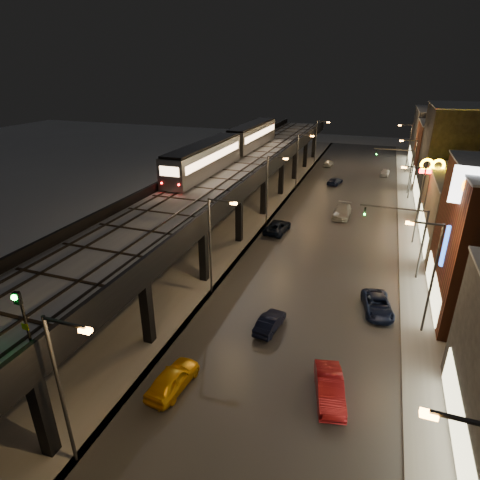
% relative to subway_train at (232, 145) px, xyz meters
% --- Properties ---
extents(ground, '(220.00, 220.00, 0.00)m').
position_rel_subway_train_xyz_m(ground, '(8.50, -39.34, -8.44)').
color(ground, silver).
extents(road_surface, '(17.00, 120.00, 0.06)m').
position_rel_subway_train_xyz_m(road_surface, '(16.00, -4.34, -8.41)').
color(road_surface, '#46474D').
rests_on(road_surface, ground).
extents(sidewalk_right, '(4.00, 120.00, 0.14)m').
position_rel_subway_train_xyz_m(sidewalk_right, '(26.00, -4.34, -8.37)').
color(sidewalk_right, '#9FA1A8').
rests_on(sidewalk_right, ground).
extents(under_viaduct_pavement, '(11.00, 120.00, 0.06)m').
position_rel_subway_train_xyz_m(under_viaduct_pavement, '(2.50, -4.34, -8.41)').
color(under_viaduct_pavement, '#9FA1A8').
rests_on(under_viaduct_pavement, ground).
extents(elevated_viaduct, '(9.00, 100.00, 6.30)m').
position_rel_subway_train_xyz_m(elevated_viaduct, '(2.50, -7.49, -2.82)').
color(elevated_viaduct, black).
rests_on(elevated_viaduct, ground).
extents(viaduct_trackbed, '(8.40, 100.00, 0.32)m').
position_rel_subway_train_xyz_m(viaduct_trackbed, '(2.49, -7.36, -2.05)').
color(viaduct_trackbed, '#B2B7C1').
rests_on(viaduct_trackbed, elevated_viaduct).
extents(viaduct_parapet_streetside, '(0.30, 100.00, 1.10)m').
position_rel_subway_train_xyz_m(viaduct_parapet_streetside, '(6.85, -7.34, -1.59)').
color(viaduct_parapet_streetside, black).
rests_on(viaduct_parapet_streetside, elevated_viaduct).
extents(viaduct_parapet_far, '(0.30, 100.00, 1.10)m').
position_rel_subway_train_xyz_m(viaduct_parapet_far, '(-1.85, -7.34, -1.59)').
color(viaduct_parapet_far, black).
rests_on(viaduct_parapet_far, elevated_viaduct).
extents(building_d, '(12.20, 13.20, 14.16)m').
position_rel_subway_train_xyz_m(building_d, '(32.49, 8.66, -1.36)').
color(building_d, black).
rests_on(building_d, ground).
extents(building_e, '(12.20, 12.20, 10.16)m').
position_rel_subway_train_xyz_m(building_e, '(32.49, 22.66, -3.36)').
color(building_e, maroon).
rests_on(building_e, ground).
extents(building_f, '(12.20, 16.20, 11.16)m').
position_rel_subway_train_xyz_m(building_f, '(32.49, 36.66, -2.86)').
color(building_f, '#3E3E40').
rests_on(building_f, ground).
extents(streetlight_left_0, '(2.57, 0.28, 9.00)m').
position_rel_subway_train_xyz_m(streetlight_left_0, '(8.07, -44.34, -3.20)').
color(streetlight_left_0, '#38383A').
rests_on(streetlight_left_0, ground).
extents(streetlight_left_1, '(2.57, 0.28, 9.00)m').
position_rel_subway_train_xyz_m(streetlight_left_1, '(8.07, -26.34, -3.20)').
color(streetlight_left_1, '#38383A').
rests_on(streetlight_left_1, ground).
extents(streetlight_right_1, '(2.56, 0.28, 9.00)m').
position_rel_subway_train_xyz_m(streetlight_right_1, '(25.23, -26.34, -3.20)').
color(streetlight_right_1, '#38383A').
rests_on(streetlight_right_1, ground).
extents(streetlight_left_2, '(2.57, 0.28, 9.00)m').
position_rel_subway_train_xyz_m(streetlight_left_2, '(8.07, -8.34, -3.20)').
color(streetlight_left_2, '#38383A').
rests_on(streetlight_left_2, ground).
extents(streetlight_right_2, '(2.56, 0.28, 9.00)m').
position_rel_subway_train_xyz_m(streetlight_right_2, '(25.23, -8.34, -3.20)').
color(streetlight_right_2, '#38383A').
rests_on(streetlight_right_2, ground).
extents(streetlight_left_3, '(2.57, 0.28, 9.00)m').
position_rel_subway_train_xyz_m(streetlight_left_3, '(8.07, 9.66, -3.20)').
color(streetlight_left_3, '#38383A').
rests_on(streetlight_left_3, ground).
extents(streetlight_right_3, '(2.56, 0.28, 9.00)m').
position_rel_subway_train_xyz_m(streetlight_right_3, '(25.23, 9.66, -3.20)').
color(streetlight_right_3, '#38383A').
rests_on(streetlight_right_3, ground).
extents(streetlight_left_4, '(2.57, 0.28, 9.00)m').
position_rel_subway_train_xyz_m(streetlight_left_4, '(8.07, 27.66, -3.20)').
color(streetlight_left_4, '#38383A').
rests_on(streetlight_left_4, ground).
extents(streetlight_right_4, '(2.56, 0.28, 9.00)m').
position_rel_subway_train_xyz_m(streetlight_right_4, '(25.23, 27.66, -3.20)').
color(streetlight_right_4, '#38383A').
rests_on(streetlight_right_4, ground).
extents(traffic_light_rig_a, '(6.10, 0.34, 7.00)m').
position_rel_subway_train_xyz_m(traffic_light_rig_a, '(24.34, -17.34, -3.94)').
color(traffic_light_rig_a, '#38383A').
rests_on(traffic_light_rig_a, ground).
extents(traffic_light_rig_b, '(6.10, 0.34, 7.00)m').
position_rel_subway_train_xyz_m(traffic_light_rig_b, '(24.34, 12.66, -3.94)').
color(traffic_light_rig_b, '#38383A').
rests_on(traffic_light_rig_b, ground).
extents(subway_train, '(3.06, 37.67, 3.66)m').
position_rel_subway_train_xyz_m(subway_train, '(0.00, 0.00, 0.00)').
color(subway_train, gray).
rests_on(subway_train, viaduct_trackbed).
extents(rail_signal, '(0.37, 0.44, 3.23)m').
position_rel_subway_train_xyz_m(rail_signal, '(6.40, -44.20, 0.48)').
color(rail_signal, black).
rests_on(rail_signal, viaduct_trackbed).
extents(car_taxi, '(2.19, 4.52, 1.49)m').
position_rel_subway_train_xyz_m(car_taxi, '(10.17, -38.08, -7.69)').
color(car_taxi, '#EDAA11').
rests_on(car_taxi, ground).
extents(car_near_white, '(1.83, 3.96, 1.26)m').
position_rel_subway_train_xyz_m(car_near_white, '(14.31, -30.00, -7.81)').
color(car_near_white, black).
rests_on(car_near_white, ground).
extents(car_mid_silver, '(2.75, 5.23, 1.40)m').
position_rel_subway_train_xyz_m(car_mid_silver, '(9.78, -10.34, -7.74)').
color(car_mid_silver, black).
rests_on(car_mid_silver, ground).
extents(car_mid_dark, '(2.62, 4.56, 1.24)m').
position_rel_subway_train_xyz_m(car_mid_dark, '(13.73, 14.12, -7.81)').
color(car_mid_dark, black).
rests_on(car_mid_dark, ground).
extents(car_far_white, '(1.82, 3.95, 1.31)m').
position_rel_subway_train_xyz_m(car_far_white, '(10.70, 27.87, -7.78)').
color(car_far_white, silver).
rests_on(car_far_white, ground).
extents(car_onc_silver, '(2.61, 4.79, 1.50)m').
position_rel_subway_train_xyz_m(car_onc_silver, '(19.67, -35.61, -7.69)').
color(car_onc_silver, maroon).
rests_on(car_onc_silver, ground).
extents(car_onc_dark, '(3.06, 5.04, 1.31)m').
position_rel_subway_train_xyz_m(car_onc_dark, '(22.13, -24.66, -7.78)').
color(car_onc_dark, '#141E43').
rests_on(car_onc_dark, ground).
extents(car_onc_white, '(2.28, 5.29, 1.52)m').
position_rel_subway_train_xyz_m(car_onc_white, '(16.74, -2.12, -7.68)').
color(car_onc_white, '#ABABAB').
rests_on(car_onc_white, ground).
extents(car_onc_red, '(1.70, 3.70, 1.23)m').
position_rel_subway_train_xyz_m(car_onc_red, '(21.83, 23.47, -7.82)').
color(car_onc_red, silver).
rests_on(car_onc_red, ground).
extents(sign_mcdonalds, '(2.75, 0.56, 9.24)m').
position_rel_subway_train_xyz_m(sign_mcdonalds, '(26.50, -4.67, -1.04)').
color(sign_mcdonalds, '#38383A').
rests_on(sign_mcdonalds, ground).
extents(sign_citgo, '(2.67, 0.39, 12.66)m').
position_rel_subway_train_xyz_m(sign_citgo, '(27.00, -24.53, 1.43)').
color(sign_citgo, '#38383A').
rests_on(sign_citgo, ground).
extents(sign_carwash, '(1.50, 0.35, 7.79)m').
position_rel_subway_train_xyz_m(sign_carwash, '(27.00, -23.05, -2.98)').
color(sign_carwash, '#38383A').
rests_on(sign_carwash, ground).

